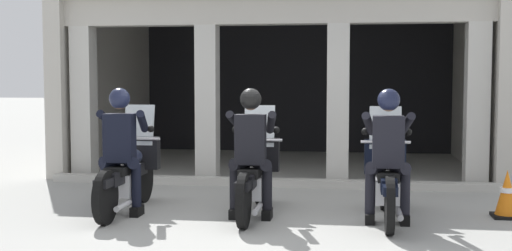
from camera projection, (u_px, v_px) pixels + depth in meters
name	position (u px, v px, depth m)	size (l,w,h in m)	color
ground_plane	(279.00, 180.00, 11.05)	(80.00, 80.00, 0.00)	#999993
station_building	(287.00, 64.00, 13.30)	(7.57, 5.12, 3.16)	black
kerb_strip	(268.00, 182.00, 10.46)	(7.07, 0.24, 0.12)	#B7B5AD
motorcycle_left	(129.00, 172.00, 8.52)	(0.62, 2.04, 1.35)	black
police_officer_left	(121.00, 140.00, 8.21)	(0.63, 0.61, 1.58)	black
motorcycle_center	(255.00, 174.00, 8.33)	(0.62, 2.04, 1.35)	black
police_officer_center	(251.00, 142.00, 8.02)	(0.63, 0.61, 1.58)	black
motorcycle_right	(387.00, 178.00, 8.04)	(0.62, 2.04, 1.35)	black
police_officer_right	(388.00, 144.00, 7.73)	(0.63, 0.61, 1.58)	black
traffic_cone_flank	(507.00, 194.00, 8.11)	(0.34, 0.34, 0.59)	black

